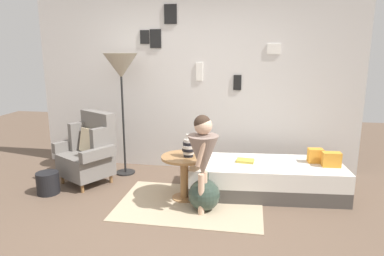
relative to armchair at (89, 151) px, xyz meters
name	(u,v)px	position (x,y,z in m)	size (l,w,h in m)	color
ground_plane	(162,228)	(1.30, -1.07, -0.44)	(12.00, 12.00, 0.00)	brown
gallery_wall	(194,83)	(1.30, 0.88, 0.86)	(4.80, 0.12, 2.60)	silver
rug	(190,204)	(1.49, -0.48, -0.43)	(1.69, 1.15, 0.01)	tan
armchair	(89,151)	(0.00, 0.00, 0.00)	(0.90, 0.83, 0.97)	olive
daybed	(266,178)	(2.37, 0.02, -0.24)	(1.96, 0.95, 0.40)	#4C4742
pillow_head	(331,159)	(3.15, 0.02, 0.05)	(0.22, 0.12, 0.18)	orange
pillow_mid	(315,156)	(2.98, 0.15, 0.05)	(0.18, 0.12, 0.18)	orange
side_table	(184,168)	(1.39, -0.33, -0.05)	(0.56, 0.56, 0.55)	#9E7042
vase_striped	(188,147)	(1.44, -0.34, 0.22)	(0.15, 0.15, 0.28)	black
floor_lamp	(121,69)	(0.35, 0.41, 1.10)	(0.48, 0.48, 1.75)	black
person_child	(203,152)	(1.66, -0.67, 0.28)	(0.34, 0.34, 1.12)	#D8AD8E
book_on_daybed	(245,161)	(2.11, 0.02, -0.02)	(0.22, 0.16, 0.03)	gold
demijohn_near	(204,195)	(1.67, -0.59, -0.25)	(0.36, 0.36, 0.45)	#2D3D33
magazine_basket	(48,183)	(-0.36, -0.47, -0.30)	(0.28, 0.28, 0.28)	black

